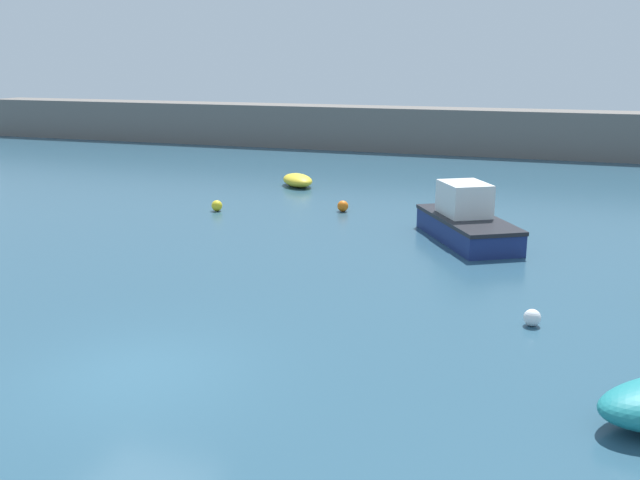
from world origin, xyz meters
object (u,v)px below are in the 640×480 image
mooring_buoy_yellow (217,206)px  dinghy_near_pier (298,180)px  mooring_buoy_white (532,318)px  cabin_cruiser_white (466,221)px  mooring_buoy_orange (343,206)px

mooring_buoy_yellow → dinghy_near_pier: bearing=81.1°
mooring_buoy_white → mooring_buoy_yellow: bearing=144.8°
cabin_cruiser_white → dinghy_near_pier: cabin_cruiser_white is taller
dinghy_near_pier → mooring_buoy_white: 18.37m
mooring_buoy_orange → mooring_buoy_yellow: size_ratio=1.02×
dinghy_near_pier → mooring_buoy_yellow: 6.15m
cabin_cruiser_white → mooring_buoy_yellow: bearing=-129.5°
cabin_cruiser_white → dinghy_near_pier: size_ratio=2.06×
dinghy_near_pier → mooring_buoy_yellow: (-0.95, -6.08, -0.08)m
mooring_buoy_orange → dinghy_near_pier: bearing=128.4°
dinghy_near_pier → mooring_buoy_white: (11.14, -14.60, -0.10)m
mooring_buoy_orange → mooring_buoy_white: (7.53, -10.04, -0.02)m
mooring_buoy_yellow → mooring_buoy_orange: bearing=18.3°
dinghy_near_pier → mooring_buoy_orange: bearing=177.3°
mooring_buoy_white → mooring_buoy_orange: bearing=126.9°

